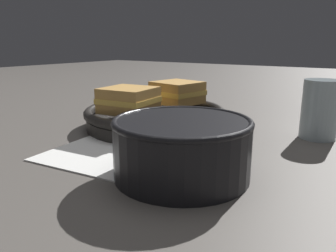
{
  "coord_description": "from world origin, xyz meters",
  "views": [
    {
      "loc": [
        0.27,
        -0.44,
        0.17
      ],
      "look_at": [
        -0.01,
        -0.02,
        0.04
      ],
      "focal_mm": 35.0,
      "sensor_mm": 36.0,
      "label": 1
    }
  ],
  "objects_px": {
    "spoon": "(168,151)",
    "sandwich_near_left": "(177,92)",
    "drinking_glass": "(320,109)",
    "skillet": "(155,117)",
    "sandwich_near_right": "(129,100)",
    "soup_bowl": "(182,144)"
  },
  "relations": [
    {
      "from": "drinking_glass",
      "to": "spoon",
      "type": "bearing_deg",
      "value": -125.8
    },
    {
      "from": "skillet",
      "to": "sandwich_near_left",
      "type": "bearing_deg",
      "value": 80.4
    },
    {
      "from": "spoon",
      "to": "sandwich_near_right",
      "type": "height_order",
      "value": "sandwich_near_right"
    },
    {
      "from": "spoon",
      "to": "skillet",
      "type": "height_order",
      "value": "skillet"
    },
    {
      "from": "sandwich_near_left",
      "to": "drinking_glass",
      "type": "height_order",
      "value": "drinking_glass"
    },
    {
      "from": "spoon",
      "to": "soup_bowl",
      "type": "bearing_deg",
      "value": -42.92
    },
    {
      "from": "sandwich_near_left",
      "to": "sandwich_near_right",
      "type": "relative_size",
      "value": 1.06
    },
    {
      "from": "skillet",
      "to": "drinking_glass",
      "type": "bearing_deg",
      "value": 19.7
    },
    {
      "from": "sandwich_near_right",
      "to": "drinking_glass",
      "type": "height_order",
      "value": "drinking_glass"
    },
    {
      "from": "drinking_glass",
      "to": "soup_bowl",
      "type": "bearing_deg",
      "value": -111.06
    },
    {
      "from": "soup_bowl",
      "to": "skillet",
      "type": "bearing_deg",
      "value": 134.37
    },
    {
      "from": "skillet",
      "to": "soup_bowl",
      "type": "bearing_deg",
      "value": -45.63
    },
    {
      "from": "sandwich_near_left",
      "to": "drinking_glass",
      "type": "bearing_deg",
      "value": 7.74
    },
    {
      "from": "sandwich_near_left",
      "to": "drinking_glass",
      "type": "xyz_separation_m",
      "value": [
        0.28,
        0.04,
        -0.01
      ]
    },
    {
      "from": "skillet",
      "to": "drinking_glass",
      "type": "xyz_separation_m",
      "value": [
        0.29,
        0.1,
        0.03
      ]
    },
    {
      "from": "spoon",
      "to": "drinking_glass",
      "type": "bearing_deg",
      "value": 54.29
    },
    {
      "from": "sandwich_near_left",
      "to": "sandwich_near_right",
      "type": "xyz_separation_m",
      "value": [
        -0.02,
        -0.13,
        0.0
      ]
    },
    {
      "from": "skillet",
      "to": "sandwich_near_right",
      "type": "xyz_separation_m",
      "value": [
        -0.01,
        -0.07,
        0.04
      ]
    },
    {
      "from": "spoon",
      "to": "sandwich_near_left",
      "type": "height_order",
      "value": "sandwich_near_left"
    },
    {
      "from": "soup_bowl",
      "to": "sandwich_near_left",
      "type": "bearing_deg",
      "value": 124.02
    },
    {
      "from": "spoon",
      "to": "sandwich_near_left",
      "type": "distance_m",
      "value": 0.23
    },
    {
      "from": "soup_bowl",
      "to": "spoon",
      "type": "distance_m",
      "value": 0.09
    }
  ]
}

